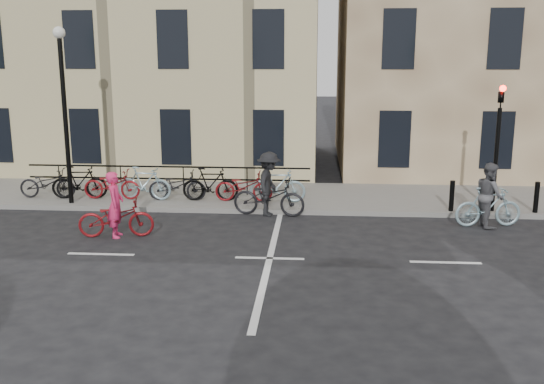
# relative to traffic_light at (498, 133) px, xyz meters

# --- Properties ---
(ground) EXTENTS (120.00, 120.00, 0.00)m
(ground) POSITION_rel_traffic_light_xyz_m (-6.20, -4.34, -2.45)
(ground) COLOR black
(ground) RESTS_ON ground
(sidewalk) EXTENTS (46.00, 4.00, 0.15)m
(sidewalk) POSITION_rel_traffic_light_xyz_m (-10.20, 1.66, -2.38)
(sidewalk) COLOR slate
(sidewalk) RESTS_ON ground
(building_east) EXTENTS (14.00, 10.00, 12.00)m
(building_east) POSITION_rel_traffic_light_xyz_m (2.80, 8.66, 3.70)
(building_east) COLOR #917657
(building_east) RESTS_ON sidewalk
(building_west) EXTENTS (20.00, 10.00, 10.00)m
(building_west) POSITION_rel_traffic_light_xyz_m (-15.20, 8.66, 2.70)
(building_west) COLOR #CCBB8A
(building_west) RESTS_ON sidewalk
(traffic_light) EXTENTS (0.18, 0.30, 3.90)m
(traffic_light) POSITION_rel_traffic_light_xyz_m (0.00, 0.00, 0.00)
(traffic_light) COLOR black
(traffic_light) RESTS_ON sidewalk
(lamp_post) EXTENTS (0.36, 0.36, 5.28)m
(lamp_post) POSITION_rel_traffic_light_xyz_m (-12.70, 0.06, 1.04)
(lamp_post) COLOR black
(lamp_post) RESTS_ON sidewalk
(bollard_east) EXTENTS (0.14, 0.14, 0.90)m
(bollard_east) POSITION_rel_traffic_light_xyz_m (-1.20, -0.09, -1.85)
(bollard_east) COLOR black
(bollard_east) RESTS_ON sidewalk
(bollard_west) EXTENTS (0.14, 0.14, 0.90)m
(bollard_west) POSITION_rel_traffic_light_xyz_m (1.20, -0.09, -1.85)
(bollard_west) COLOR black
(bollard_west) RESTS_ON sidewalk
(parked_bikes) EXTENTS (9.35, 1.23, 1.05)m
(parked_bikes) POSITION_rel_traffic_light_xyz_m (-10.07, 0.70, -1.81)
(parked_bikes) COLOR black
(parked_bikes) RESTS_ON sidewalk
(cyclist_pink) EXTENTS (2.01, 0.98, 1.71)m
(cyclist_pink) POSITION_rel_traffic_light_xyz_m (-10.29, -2.89, -1.86)
(cyclist_pink) COLOR maroon
(cyclist_pink) RESTS_ON ground
(cyclist_grey) EXTENTS (1.89, 0.95, 1.78)m
(cyclist_grey) POSITION_rel_traffic_light_xyz_m (-0.45, -1.19, -1.73)
(cyclist_grey) COLOR #8FB1BC
(cyclist_grey) RESTS_ON ground
(cyclist_dark) EXTENTS (2.20, 1.30, 1.89)m
(cyclist_dark) POSITION_rel_traffic_light_xyz_m (-6.53, -0.44, -1.71)
(cyclist_dark) COLOR black
(cyclist_dark) RESTS_ON ground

